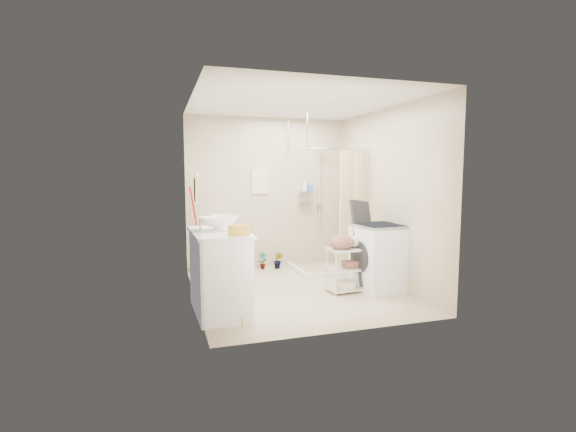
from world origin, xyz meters
The scene contains 23 objects.
floor centered at (0.00, 0.00, 0.00)m, with size 3.20×3.20×0.00m, color #C5B594.
ceiling centered at (0.00, 0.00, 2.60)m, with size 2.80×3.20×0.04m, color silver.
wall_back centered at (0.00, 1.60, 1.30)m, with size 2.80×0.04×2.60m, color #BCAD91.
wall_front centered at (0.00, -1.60, 1.30)m, with size 2.80×0.04×2.60m, color #BCAD91.
wall_left centered at (-1.40, 0.00, 1.30)m, with size 0.04×3.20×2.60m, color #BCAD91.
wall_right centered at (1.40, 0.00, 1.30)m, with size 0.04×3.20×2.60m, color #BCAD91.
vanity centered at (-1.16, -0.58, 0.49)m, with size 0.62×1.11×0.98m, color white.
sink centered at (-1.15, -0.49, 1.06)m, with size 0.49×0.49×0.17m, color white.
counter_basket centered at (-1.00, -0.99, 1.03)m, with size 0.20×0.16×0.11m, color gold.
floor_basket centered at (-0.94, -1.03, 0.07)m, with size 0.24×0.19×0.13m, color yellow.
toilet centered at (-1.04, 0.54, 0.36)m, with size 0.41×0.71×0.73m, color white.
mop centered at (-1.27, 1.53, 0.71)m, with size 0.13×0.13×1.41m, color #A91405, non-canonical shape.
potted_plant_a centered at (-0.15, 1.42, 0.15)m, with size 0.16×0.11×0.30m, color brown.
potted_plant_b centered at (0.12, 1.38, 0.14)m, with size 0.16×0.13×0.29m, color brown.
hanging_towel centered at (-0.15, 1.58, 1.50)m, with size 0.28×0.03×0.42m, color beige.
towel_ring centered at (-1.38, -0.20, 1.47)m, with size 0.04×0.22×0.34m, color #E5D784, non-canonical shape.
tp_holder centered at (-1.36, 0.05, 0.72)m, with size 0.08×0.12×0.14m, color white, non-canonical shape.
shower centered at (0.85, 1.05, 1.05)m, with size 1.10×1.10×2.10m, color silver, non-canonical shape.
shampoo_bottle_a centered at (0.66, 1.53, 1.44)m, with size 0.09×0.09×0.23m, color silver.
shampoo_bottle_b centered at (0.75, 1.50, 1.40)m, with size 0.07×0.07×0.16m, color #3D5BA2.
washing_machine centered at (1.14, -0.29, 0.47)m, with size 0.64×0.66×0.94m, color white.
laundry_rack centered at (0.66, -0.26, 0.37)m, with size 0.53×0.31×0.74m, color beige, non-canonical shape.
ironing_board centered at (0.98, -0.13, 0.65)m, with size 0.37×0.11×1.31m, color black, non-canonical shape.
Camera 1 is at (-1.82, -5.44, 1.66)m, focal length 26.00 mm.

